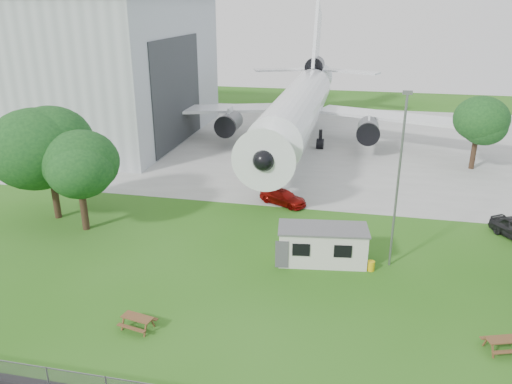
% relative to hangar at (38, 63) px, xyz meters
% --- Properties ---
extents(ground, '(160.00, 160.00, 0.00)m').
position_rel_hangar_xyz_m(ground, '(37.97, -36.00, -9.41)').
color(ground, '#407726').
extents(concrete_apron, '(120.00, 46.00, 0.03)m').
position_rel_hangar_xyz_m(concrete_apron, '(37.97, 2.00, -9.39)').
color(concrete_apron, '#B7B7B2').
rests_on(concrete_apron, ground).
extents(hangar, '(43.00, 31.00, 18.55)m').
position_rel_hangar_xyz_m(hangar, '(0.00, 0.00, 0.00)').
color(hangar, '#B2B7BC').
rests_on(hangar, ground).
extents(airliner, '(46.36, 47.73, 17.69)m').
position_rel_hangar_xyz_m(airliner, '(35.97, -0.14, -4.14)').
color(airliner, white).
rests_on(airliner, ground).
extents(site_cabin, '(6.90, 3.47, 2.62)m').
position_rel_hangar_xyz_m(site_cabin, '(41.52, -30.26, -8.09)').
color(site_cabin, silver).
rests_on(site_cabin, ground).
extents(picnic_west, '(2.06, 1.83, 0.76)m').
position_rel_hangar_xyz_m(picnic_west, '(32.06, -40.20, -9.41)').
color(picnic_west, brown).
rests_on(picnic_west, ground).
extents(picnic_east, '(2.18, 1.99, 0.76)m').
position_rel_hangar_xyz_m(picnic_east, '(51.62, -38.04, -9.41)').
color(picnic_east, brown).
rests_on(picnic_east, ground).
extents(lamp_mast, '(0.16, 0.16, 12.00)m').
position_rel_hangar_xyz_m(lamp_mast, '(46.17, -29.80, -3.41)').
color(lamp_mast, slate).
rests_on(lamp_mast, ground).
extents(tree_west_big, '(8.16, 8.16, 10.54)m').
position_rel_hangar_xyz_m(tree_west_big, '(18.85, -27.16, -2.95)').
color(tree_west_big, '#382619').
rests_on(tree_west_big, ground).
extents(tree_west_small, '(6.45, 6.45, 8.29)m').
position_rel_hangar_xyz_m(tree_west_small, '(22.38, -28.79, -4.36)').
color(tree_west_small, '#382619').
rests_on(tree_west_small, ground).
extents(tree_far_apron, '(5.71, 5.71, 8.09)m').
position_rel_hangar_xyz_m(tree_far_apron, '(55.81, -5.76, -4.19)').
color(tree_far_apron, '#382619').
rests_on(tree_far_apron, ground).
extents(car_apron_van, '(4.87, 3.65, 1.31)m').
position_rel_hangar_xyz_m(car_apron_van, '(37.12, -20.25, -8.75)').
color(car_apron_van, maroon).
rests_on(car_apron_van, ground).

